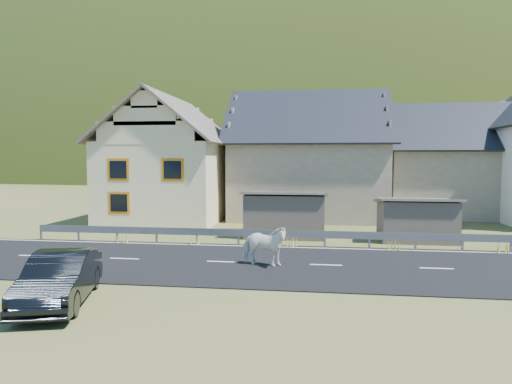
# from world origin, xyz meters

# --- Properties ---
(ground) EXTENTS (160.00, 160.00, 0.00)m
(ground) POSITION_xyz_m (0.00, 0.00, 0.00)
(ground) COLOR #414E21
(ground) RESTS_ON ground
(road) EXTENTS (60.00, 7.00, 0.04)m
(road) POSITION_xyz_m (0.00, 0.00, 0.02)
(road) COLOR black
(road) RESTS_ON ground
(lane_markings) EXTENTS (60.00, 6.60, 0.01)m
(lane_markings) POSITION_xyz_m (0.00, 0.00, 0.04)
(lane_markings) COLOR silver
(lane_markings) RESTS_ON road
(guardrail) EXTENTS (28.10, 0.09, 0.75)m
(guardrail) POSITION_xyz_m (-0.00, 3.68, 0.56)
(guardrail) COLOR #93969B
(guardrail) RESTS_ON ground
(shed_left) EXTENTS (4.30, 3.30, 2.40)m
(shed_left) POSITION_xyz_m (-2.00, 6.50, 1.10)
(shed_left) COLOR #6C5D51
(shed_left) RESTS_ON ground
(shed_right) EXTENTS (3.80, 2.90, 2.20)m
(shed_right) POSITION_xyz_m (4.50, 6.00, 1.00)
(shed_right) COLOR #6C5D51
(shed_right) RESTS_ON ground
(house_cream) EXTENTS (7.80, 9.80, 8.30)m
(house_cream) POSITION_xyz_m (-10.00, 12.00, 4.36)
(house_cream) COLOR #FFE5B4
(house_cream) RESTS_ON ground
(house_stone_a) EXTENTS (10.80, 9.80, 8.90)m
(house_stone_a) POSITION_xyz_m (-1.00, 15.00, 4.63)
(house_stone_a) COLOR #A0927D
(house_stone_a) RESTS_ON ground
(house_stone_b) EXTENTS (9.80, 8.80, 8.10)m
(house_stone_b) POSITION_xyz_m (9.00, 17.00, 4.24)
(house_stone_b) COLOR #A0927D
(house_stone_b) RESTS_ON ground
(mountain) EXTENTS (440.00, 280.00, 260.00)m
(mountain) POSITION_xyz_m (5.00, 180.00, -20.00)
(mountain) COLOR #283B13
(mountain) RESTS_ON ground
(conifer_patch) EXTENTS (76.00, 50.00, 28.00)m
(conifer_patch) POSITION_xyz_m (-55.00, 110.00, 6.00)
(conifer_patch) COLOR black
(conifer_patch) RESTS_ON ground
(horse) EXTENTS (1.19, 1.96, 1.55)m
(horse) POSITION_xyz_m (-2.31, -0.44, 0.81)
(horse) COLOR white
(horse) RESTS_ON road
(car) EXTENTS (2.64, 4.57, 1.43)m
(car) POSITION_xyz_m (-7.49, -5.44, 0.71)
(car) COLOR black
(car) RESTS_ON ground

